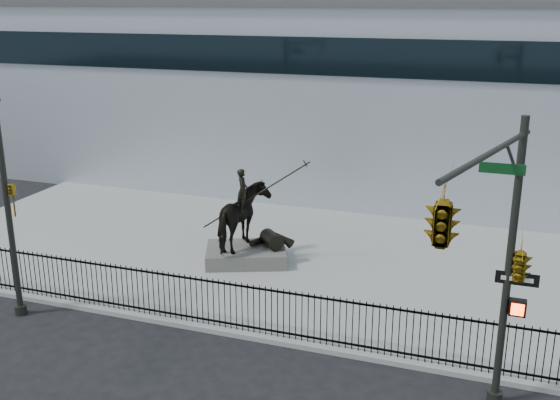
% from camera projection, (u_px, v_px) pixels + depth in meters
% --- Properties ---
extents(ground, '(120.00, 120.00, 0.00)m').
position_uv_depth(ground, '(226.00, 356.00, 17.88)').
color(ground, black).
rests_on(ground, ground).
extents(plaza, '(30.00, 12.00, 0.15)m').
position_uv_depth(plaza, '(302.00, 261.00, 24.17)').
color(plaza, '#9C9C99').
rests_on(plaza, ground).
extents(building, '(44.00, 14.00, 9.00)m').
position_uv_depth(building, '(377.00, 95.00, 34.59)').
color(building, silver).
rests_on(building, ground).
extents(picket_fence, '(22.10, 0.10, 1.50)m').
position_uv_depth(picket_fence, '(243.00, 307.00, 18.74)').
color(picket_fence, black).
rests_on(picket_fence, plaza).
extents(statue_plinth, '(3.39, 2.89, 0.54)m').
position_uv_depth(statue_plinth, '(246.00, 255.00, 23.87)').
color(statue_plinth, '#504E49').
rests_on(statue_plinth, plaza).
extents(equestrian_statue, '(3.42, 2.82, 3.11)m').
position_uv_depth(equestrian_statue, '(247.00, 218.00, 23.46)').
color(equestrian_statue, black).
rests_on(equestrian_statue, statue_plinth).
extents(traffic_signal_right, '(2.17, 6.86, 7.00)m').
position_uv_depth(traffic_signal_right, '(485.00, 243.00, 12.60)').
color(traffic_signal_right, '#272924').
rests_on(traffic_signal_right, ground).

